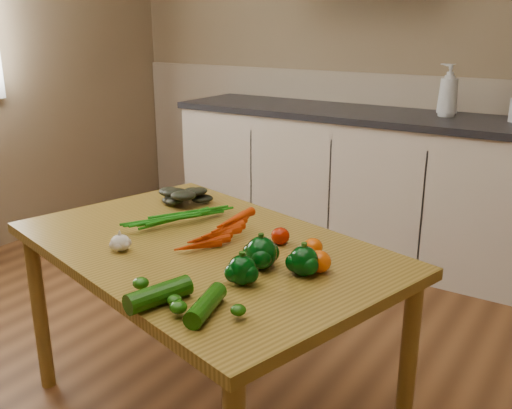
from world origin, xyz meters
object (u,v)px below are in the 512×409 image
Objects in this scene: tomato_b at (313,247)px; zucchini_b at (159,295)px; garlic_bulb at (120,243)px; pepper_a at (261,253)px; soap_bottle_a at (449,90)px; leafy_greens at (185,192)px; table at (204,265)px; pepper_b at (304,261)px; tomato_c at (319,262)px; pepper_c at (242,270)px; tomato_a at (280,236)px; carrot_bunch at (206,228)px; zucchini_a at (206,305)px.

zucchini_b is at bearing -109.61° from tomato_b.
pepper_a reaches higher than garlic_bulb.
soap_bottle_a is 1.73m from leafy_greens.
leafy_greens is at bearing 152.24° from table.
pepper_b reaches higher than zucchini_b.
tomato_b is at bearing 107.33° from pepper_b.
table is 0.45m from tomato_c.
pepper_c is at bearing -17.80° from table.
pepper_c is 0.25m from zucchini_b.
pepper_c is 0.33m from tomato_a.
zucchini_b is (-0.09, -2.32, -0.32)m from soap_bottle_a.
tomato_c is at bearing 55.56° from pepper_b.
pepper_c is at bearing 2.96° from soap_bottle_a.
leafy_greens is at bearing 155.04° from carrot_bunch.
pepper_c is (0.02, -2.09, -0.31)m from soap_bottle_a.
leafy_greens is 1.01× the size of zucchini_b.
table is 0.39m from tomato_b.
pepper_c is at bearing -103.63° from tomato_b.
zucchini_b is at bearing -105.96° from pepper_a.
pepper_a is at bearing -6.07° from carrot_bunch.
pepper_b is 0.05m from tomato_c.
tomato_a is (0.41, 0.34, 0.00)m from garlic_bulb.
tomato_a is (0.25, 0.08, -0.00)m from carrot_bunch.
soap_bottle_a reaches higher than zucchini_b.
pepper_a is 0.56× the size of zucchini_a.
tomato_b is (0.70, -0.20, -0.02)m from leafy_greens.
tomato_b is (0.07, 0.30, -0.01)m from pepper_c.
table is 0.31m from pepper_a.
pepper_c is 0.20m from zucchini_a.
carrot_bunch is at bearing -39.93° from leafy_greens.
leafy_greens is at bearing 162.41° from tomato_a.
carrot_bunch is 2.75× the size of pepper_b.
soap_bottle_a is 2.18m from garlic_bulb.
tomato_c is at bearing 7.43° from soap_bottle_a.
soap_bottle_a reaches higher than zucchini_a.
leafy_greens is 2.94× the size of tomato_a.
table is at bearing 46.68° from garlic_bulb.
pepper_b reaches higher than tomato_c.
soap_bottle_a is 1.97m from pepper_b.
zucchini_a is (0.65, -0.70, -0.02)m from leafy_greens.
pepper_a is 0.12m from pepper_c.
soap_bottle_a is 2.34m from zucchini_b.
tomato_c is at bearing 9.22° from carrot_bunch.
carrot_bunch is 3.82× the size of tomato_a.
tomato_a reaches higher than table.
carrot_bunch is 2.48× the size of pepper_a.
pepper_c is (0.63, -0.50, -0.00)m from leafy_greens.
table is 0.36m from pepper_c.
pepper_a is (0.27, -0.06, 0.13)m from table.
pepper_c is 0.30m from tomato_b.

